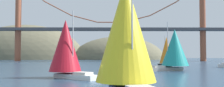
{
  "coord_description": "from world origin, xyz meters",
  "views": [
    {
      "loc": [
        -0.46,
        -22.06,
        3.47
      ],
      "look_at": [
        0.0,
        28.69,
        5.62
      ],
      "focal_mm": 39.14,
      "sensor_mm": 36.0,
      "label": 1
    }
  ],
  "objects_px": {
    "sailboat_crimson_sail": "(66,47)",
    "sailboat_yellow_sail": "(126,33)",
    "sailboat_teal_sail": "(174,48)",
    "sailboat_orange_sail": "(166,51)"
  },
  "relations": [
    {
      "from": "sailboat_crimson_sail",
      "to": "sailboat_yellow_sail",
      "type": "height_order",
      "value": "sailboat_yellow_sail"
    },
    {
      "from": "sailboat_orange_sail",
      "to": "sailboat_teal_sail",
      "type": "bearing_deg",
      "value": -96.99
    },
    {
      "from": "sailboat_teal_sail",
      "to": "sailboat_orange_sail",
      "type": "bearing_deg",
      "value": 83.01
    },
    {
      "from": "sailboat_crimson_sail",
      "to": "sailboat_orange_sail",
      "type": "bearing_deg",
      "value": 54.49
    },
    {
      "from": "sailboat_orange_sail",
      "to": "sailboat_yellow_sail",
      "type": "xyz_separation_m",
      "value": [
        -13.8,
        -43.97,
        1.21
      ]
    },
    {
      "from": "sailboat_crimson_sail",
      "to": "sailboat_teal_sail",
      "type": "height_order",
      "value": "sailboat_teal_sail"
    },
    {
      "from": "sailboat_crimson_sail",
      "to": "sailboat_teal_sail",
      "type": "bearing_deg",
      "value": 37.58
    },
    {
      "from": "sailboat_orange_sail",
      "to": "sailboat_yellow_sail",
      "type": "bearing_deg",
      "value": -107.43
    },
    {
      "from": "sailboat_orange_sail",
      "to": "sailboat_yellow_sail",
      "type": "relative_size",
      "value": 0.73
    },
    {
      "from": "sailboat_crimson_sail",
      "to": "sailboat_yellow_sail",
      "type": "relative_size",
      "value": 0.85
    }
  ]
}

